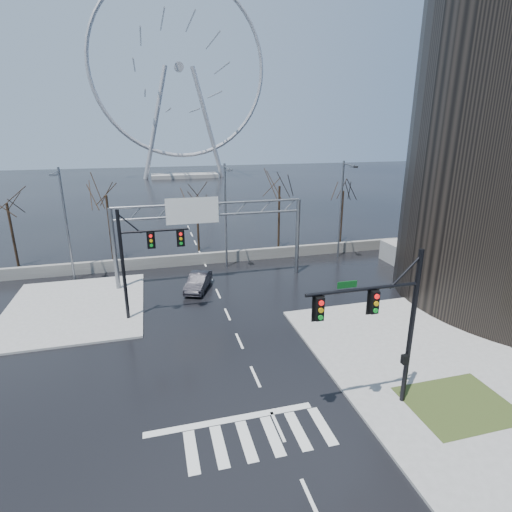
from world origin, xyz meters
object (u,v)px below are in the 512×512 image
object	(u,v)px
sign_gantry	(206,225)
car	(198,282)
signal_mast_near	(388,318)
signal_mast_far	(139,254)
ferris_wheel	(179,75)

from	to	relation	value
sign_gantry	car	world-z (taller)	sign_gantry
signal_mast_near	car	size ratio (longest dim) A/B	1.88
signal_mast_far	sign_gantry	size ratio (longest dim) A/B	0.49
signal_mast_far	signal_mast_near	bearing A→B (deg)	-49.74
signal_mast_near	ferris_wheel	xyz separation A→B (m)	(-0.14, 99.04, 21.26)
sign_gantry	ferris_wheel	distance (m)	82.91
sign_gantry	car	distance (m)	4.89
signal_mast_near	sign_gantry	xyz separation A→B (m)	(-5.52, 19.00, 0.31)
signal_mast_far	car	xyz separation A→B (m)	(4.42, 4.35, -4.13)
sign_gantry	ferris_wheel	world-z (taller)	ferris_wheel
signal_mast_far	car	distance (m)	7.45
car	ferris_wheel	bearing A→B (deg)	107.24
signal_mast_far	car	world-z (taller)	signal_mast_far
signal_mast_far	ferris_wheel	distance (m)	89.30
signal_mast_far	sign_gantry	bearing A→B (deg)	47.53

